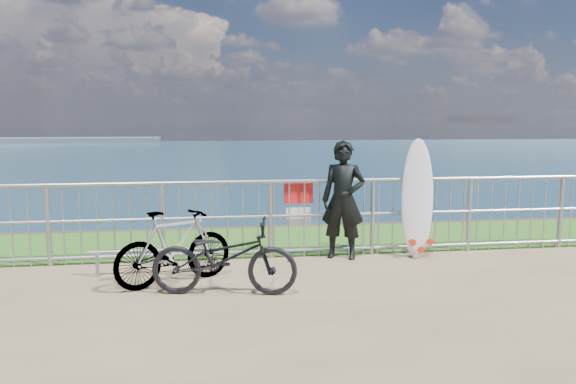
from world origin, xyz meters
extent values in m
plane|color=#2C641B|center=(0.00, 2.70, 0.01)|extent=(120.00, 120.00, 0.00)
cube|color=brown|center=(0.00, 3.90, -2.50)|extent=(120.00, 0.30, 5.00)
plane|color=navy|center=(0.00, 90.00, -5.00)|extent=(260.00, 260.00, 0.00)
cube|color=#565E68|center=(-50.00, 168.00, -4.25)|extent=(70.00, 12.00, 1.50)
cylinder|color=#979A9F|center=(0.00, 1.60, 1.10)|extent=(10.00, 0.06, 0.06)
cylinder|color=#979A9F|center=(0.00, 1.60, 0.61)|extent=(10.00, 0.05, 0.05)
cylinder|color=#979A9F|center=(0.00, 1.60, 0.10)|extent=(10.00, 0.05, 0.05)
cylinder|color=#979A9F|center=(-3.50, 1.60, 0.55)|extent=(0.06, 0.06, 1.10)
cylinder|color=#979A9F|center=(-2.00, 1.60, 0.55)|extent=(0.06, 0.06, 1.10)
cylinder|color=#979A9F|center=(-0.50, 1.60, 0.55)|extent=(0.06, 0.06, 1.10)
cylinder|color=#979A9F|center=(1.00, 1.60, 0.55)|extent=(0.06, 0.06, 1.10)
cylinder|color=#979A9F|center=(2.50, 1.60, 0.55)|extent=(0.06, 0.06, 1.10)
cylinder|color=#979A9F|center=(4.00, 1.60, 0.55)|extent=(0.06, 0.06, 1.10)
cube|color=red|center=(-0.08, 1.66, 0.92)|extent=(0.42, 0.02, 0.30)
cube|color=white|center=(-0.08, 1.66, 0.92)|extent=(0.38, 0.01, 0.08)
cube|color=white|center=(-0.08, 1.66, 0.58)|extent=(0.36, 0.02, 0.26)
imported|color=black|center=(0.52, 1.45, 0.84)|extent=(0.72, 0.61, 1.68)
ellipsoid|color=white|center=(1.61, 1.42, 0.86)|extent=(0.55, 0.52, 1.71)
cone|color=red|center=(1.48, 1.30, 0.24)|extent=(0.10, 0.19, 0.10)
cone|color=red|center=(1.74, 1.30, 0.24)|extent=(0.10, 0.19, 0.10)
cone|color=red|center=(1.61, 1.30, 0.13)|extent=(0.10, 0.19, 0.10)
imported|color=black|center=(-1.21, 0.01, 0.43)|extent=(1.72, 0.86, 0.86)
imported|color=black|center=(-1.79, 0.50, 0.45)|extent=(1.53, 1.09, 0.91)
cylinder|color=#979A9F|center=(-2.05, 0.94, 0.32)|extent=(1.63, 0.05, 0.05)
cylinder|color=#979A9F|center=(-2.77, 0.94, 0.16)|extent=(0.04, 0.04, 0.32)
cylinder|color=#979A9F|center=(-1.34, 0.94, 0.16)|extent=(0.04, 0.04, 0.32)
camera|label=1|loc=(-1.41, -6.20, 1.97)|focal=35.00mm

